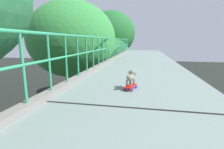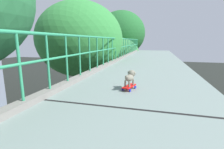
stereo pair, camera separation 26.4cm
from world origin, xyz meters
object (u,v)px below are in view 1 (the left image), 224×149
city_bus (90,70)px  car_black_fifth (70,117)px  car_blue_fourth (8,135)px  car_red_taxi_sixth (56,101)px  toy_skateboard (130,86)px  small_dog (131,76)px

city_bus → car_black_fifth: bearing=-78.2°
car_blue_fourth → car_black_fifth: 4.66m
car_red_taxi_sixth → toy_skateboard: toy_skateboard is taller
car_blue_fourth → toy_skateboard: bearing=-32.3°
car_blue_fourth → city_bus: bearing=90.7°
car_black_fifth → toy_skateboard: 12.21m
small_dog → toy_skateboard: bearing=-106.6°
city_bus → small_dog: 26.71m
car_red_taxi_sixth → small_dog: (9.05, -12.26, 5.74)m
car_red_taxi_sixth → small_dog: bearing=-53.6°
car_red_taxi_sixth → toy_skateboard: bearing=-53.7°
city_bus → small_dog: bearing=-69.7°
small_dog → car_blue_fourth: bearing=147.9°
car_blue_fourth → small_dog: small_dog is taller
car_blue_fourth → small_dog: (8.90, -5.58, 5.77)m
car_black_fifth → small_dog: 12.29m
car_blue_fourth → toy_skateboard: size_ratio=9.51×
car_blue_fourth → city_bus: size_ratio=0.38×
car_red_taxi_sixth → small_dog: size_ratio=11.25×
car_blue_fourth → small_dog: bearing=-32.1°
car_blue_fourth → car_black_fifth: car_blue_fourth is taller
car_black_fifth → toy_skateboard: toy_skateboard is taller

